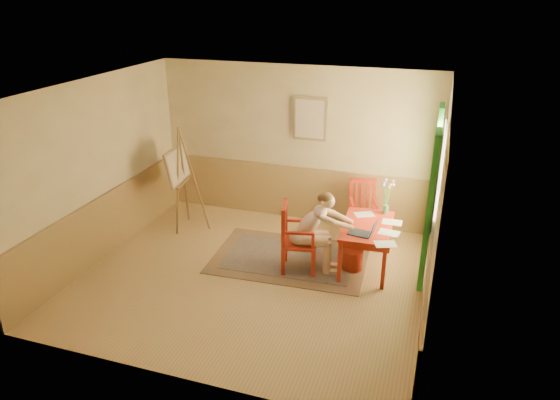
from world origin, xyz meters
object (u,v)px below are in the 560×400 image
(chair_left, at_px, (296,238))
(easel, at_px, (179,170))
(figure, at_px, (315,229))
(laptop, at_px, (364,232))
(chair_back, at_px, (363,210))
(table, at_px, (367,230))

(chair_left, height_order, easel, easel)
(figure, relative_size, laptop, 3.10)
(chair_left, height_order, figure, figure)
(chair_left, relative_size, laptop, 2.60)
(figure, distance_m, laptop, 0.72)
(easel, bearing_deg, chair_back, 10.49)
(table, bearing_deg, chair_left, -158.23)
(chair_back, bearing_deg, figure, -110.19)
(figure, bearing_deg, chair_left, -169.46)
(chair_back, relative_size, laptop, 2.44)
(chair_back, xyz_separation_m, figure, (-0.49, -1.34, 0.20))
(table, height_order, easel, easel)
(table, bearing_deg, figure, -154.19)
(chair_back, height_order, easel, easel)
(table, relative_size, chair_left, 1.14)
(chair_left, xyz_separation_m, figure, (0.28, 0.05, 0.17))
(laptop, bearing_deg, table, 90.63)
(chair_left, relative_size, figure, 0.84)
(chair_back, height_order, figure, figure)
(chair_left, xyz_separation_m, laptop, (1.01, 0.06, 0.23))
(chair_back, distance_m, easel, 3.21)
(chair_left, distance_m, figure, 0.33)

